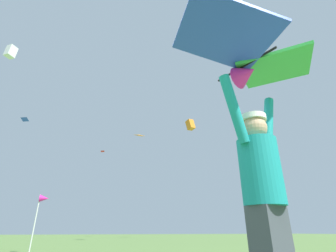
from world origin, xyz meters
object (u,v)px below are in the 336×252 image
distant_kite_orange_low_right (139,135)px  distant_kite_white_high_left (11,52)px  distant_kite_red_overhead_distant (103,151)px  distant_kite_orange_high_right (190,125)px  held_stunt_kite (251,58)px  marker_flag (43,202)px  kite_flyer_person (263,191)px  distant_kite_blue_low_left (25,119)px  distant_kite_orange_mid_left (196,47)px

distant_kite_orange_low_right → distant_kite_white_high_left: bearing=178.5°
distant_kite_red_overhead_distant → distant_kite_white_high_left: (-8.57, -16.46, 2.28)m
distant_kite_orange_high_right → distant_kite_red_overhead_distant: size_ratio=1.91×
held_stunt_kite → distant_kite_orange_low_right: 17.43m
distant_kite_orange_low_right → distant_kite_white_high_left: 11.78m
held_stunt_kite → marker_flag: (-2.65, 7.83, -0.70)m
held_stunt_kite → distant_kite_white_high_left: 21.61m
kite_flyer_person → distant_kite_blue_low_left: 33.28m
distant_kite_orange_high_right → held_stunt_kite: bearing=-112.8°
distant_kite_orange_mid_left → marker_flag: (-12.20, -12.17, -19.93)m
distant_kite_red_overhead_distant → marker_flag: distant_kite_red_overhead_distant is taller
distant_kite_orange_mid_left → distant_kite_white_high_left: distant_kite_orange_mid_left is taller
distant_kite_orange_mid_left → distant_kite_red_overhead_distant: size_ratio=1.27×
distant_kite_orange_mid_left → distant_kite_orange_low_right: 16.02m
distant_kite_orange_low_right → marker_flag: distant_kite_orange_low_right is taller
held_stunt_kite → distant_kite_red_overhead_distant: distant_kite_red_overhead_distant is taller
held_stunt_kite → distant_kite_red_overhead_distant: (0.52, 33.13, 8.86)m
distant_kite_blue_low_left → marker_flag: size_ratio=0.57×
distant_kite_orange_mid_left → distant_kite_white_high_left: (-17.60, -3.32, -8.09)m
distant_kite_orange_mid_left → kite_flyer_person: bearing=-115.7°
distant_kite_orange_high_right → distant_kite_orange_low_right: size_ratio=1.26×
distant_kite_red_overhead_distant → marker_flag: 27.23m
distant_kite_orange_mid_left → distant_kite_orange_high_right: 9.95m
kite_flyer_person → distant_kite_white_high_left: size_ratio=1.94×
distant_kite_orange_mid_left → distant_kite_red_overhead_distant: (-9.03, 13.14, -10.37)m
distant_kite_orange_low_right → distant_kite_red_overhead_distant: bearing=95.9°
distant_kite_orange_high_right → marker_flag: bearing=-130.3°
kite_flyer_person → distant_kite_orange_mid_left: bearing=64.3°
kite_flyer_person → distant_kite_orange_low_right: (2.27, 16.33, 6.73)m
marker_flag → distant_kite_white_high_left: bearing=121.4°
distant_kite_orange_high_right → marker_flag: distant_kite_orange_high_right is taller
distant_kite_red_overhead_distant → distant_kite_white_high_left: distant_kite_white_high_left is taller
distant_kite_blue_low_left → marker_flag: 25.56m
distant_kite_red_overhead_distant → distant_kite_orange_low_right: 17.16m
distant_kite_orange_mid_left → distant_kite_red_overhead_distant: 19.02m
distant_kite_orange_high_right → distant_kite_blue_low_left: (-18.31, 7.95, 1.46)m
kite_flyer_person → distant_kite_white_high_left: (-8.03, 16.60, 12.43)m
kite_flyer_person → marker_flag: bearing=108.7°
distant_kite_orange_mid_left → distant_kite_blue_low_left: bearing=152.7°
distant_kite_red_overhead_distant → distant_kite_orange_mid_left: bearing=-55.5°
held_stunt_kite → distant_kite_orange_low_right: size_ratio=1.74×
distant_kite_red_overhead_distant → distant_kite_blue_low_left: size_ratio=0.67×
distant_kite_orange_high_right → marker_flag: (-11.77, -13.88, -10.14)m
distant_kite_orange_low_right → distant_kite_orange_mid_left: bearing=26.2°
distant_kite_orange_high_right → marker_flag: 20.83m
held_stunt_kite → distant_kite_orange_high_right: distant_kite_orange_high_right is taller
distant_kite_orange_low_right → marker_flag: bearing=-119.7°
distant_kite_white_high_left → held_stunt_kite: bearing=-64.2°
held_stunt_kite → distant_kite_red_overhead_distant: size_ratio=2.64×
distant_kite_orange_mid_left → distant_kite_white_high_left: bearing=-169.3°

